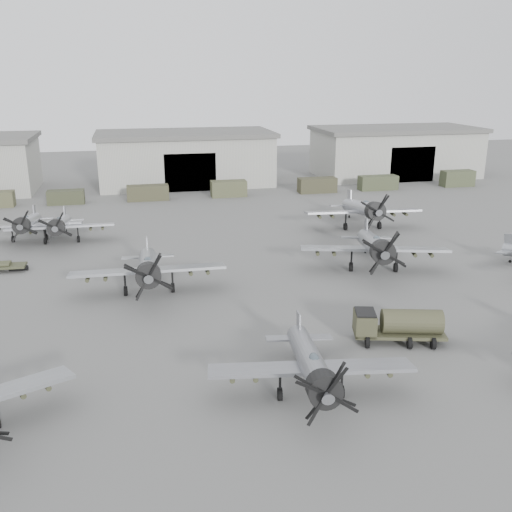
{
  "coord_description": "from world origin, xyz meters",
  "views": [
    {
      "loc": [
        -9.22,
        -34.3,
        17.93
      ],
      "look_at": [
        1.15,
        12.53,
        2.5
      ],
      "focal_mm": 40.0,
      "sensor_mm": 36.0,
      "label": 1
    }
  ],
  "objects_px": {
    "aircraft_mid_1": "(148,267)",
    "fuel_tanker": "(398,323)",
    "aircraft_extra_662": "(60,225)",
    "aircraft_far_0": "(28,223)",
    "aircraft_far_1": "(364,209)",
    "aircraft_near_1": "(312,366)",
    "aircraft_mid_2": "(375,246)"
  },
  "relations": [
    {
      "from": "aircraft_far_0",
      "to": "aircraft_mid_2",
      "type": "bearing_deg",
      "value": -28.09
    },
    {
      "from": "aircraft_mid_1",
      "to": "fuel_tanker",
      "type": "bearing_deg",
      "value": -36.56
    },
    {
      "from": "aircraft_mid_1",
      "to": "aircraft_near_1",
      "type": "bearing_deg",
      "value": -64.4
    },
    {
      "from": "aircraft_far_1",
      "to": "aircraft_extra_662",
      "type": "bearing_deg",
      "value": -177.34
    },
    {
      "from": "aircraft_near_1",
      "to": "aircraft_mid_2",
      "type": "relative_size",
      "value": 0.86
    },
    {
      "from": "aircraft_extra_662",
      "to": "aircraft_mid_1",
      "type": "bearing_deg",
      "value": -63.19
    },
    {
      "from": "aircraft_near_1",
      "to": "aircraft_extra_662",
      "type": "height_order",
      "value": "aircraft_near_1"
    },
    {
      "from": "aircraft_mid_2",
      "to": "fuel_tanker",
      "type": "bearing_deg",
      "value": -92.0
    },
    {
      "from": "fuel_tanker",
      "to": "aircraft_mid_2",
      "type": "bearing_deg",
      "value": 87.54
    },
    {
      "from": "aircraft_far_0",
      "to": "aircraft_far_1",
      "type": "bearing_deg",
      "value": -4.94
    },
    {
      "from": "aircraft_near_1",
      "to": "aircraft_extra_662",
      "type": "xyz_separation_m",
      "value": [
        -17.19,
        36.19,
        -0.04
      ]
    },
    {
      "from": "aircraft_mid_2",
      "to": "aircraft_extra_662",
      "type": "distance_m",
      "value": 33.92
    },
    {
      "from": "aircraft_far_0",
      "to": "aircraft_extra_662",
      "type": "xyz_separation_m",
      "value": [
        3.61,
        -1.58,
        0.0
      ]
    },
    {
      "from": "aircraft_far_1",
      "to": "aircraft_extra_662",
      "type": "height_order",
      "value": "aircraft_far_1"
    },
    {
      "from": "aircraft_near_1",
      "to": "aircraft_far_1",
      "type": "height_order",
      "value": "aircraft_far_1"
    },
    {
      "from": "aircraft_mid_1",
      "to": "aircraft_far_1",
      "type": "distance_m",
      "value": 30.28
    },
    {
      "from": "aircraft_mid_2",
      "to": "aircraft_extra_662",
      "type": "bearing_deg",
      "value": 166.61
    },
    {
      "from": "aircraft_mid_1",
      "to": "aircraft_far_0",
      "type": "relative_size",
      "value": 1.13
    },
    {
      "from": "aircraft_near_1",
      "to": "aircraft_far_0",
      "type": "distance_m",
      "value": 43.12
    },
    {
      "from": "aircraft_mid_1",
      "to": "aircraft_extra_662",
      "type": "bearing_deg",
      "value": 118.14
    },
    {
      "from": "aircraft_near_1",
      "to": "aircraft_mid_1",
      "type": "distance_m",
      "value": 20.48
    },
    {
      "from": "aircraft_near_1",
      "to": "aircraft_far_1",
      "type": "distance_m",
      "value": 38.59
    },
    {
      "from": "aircraft_far_1",
      "to": "aircraft_mid_1",
      "type": "bearing_deg",
      "value": -143.13
    },
    {
      "from": "aircraft_mid_2",
      "to": "fuel_tanker",
      "type": "xyz_separation_m",
      "value": [
        -4.41,
        -14.12,
        -1.15
      ]
    },
    {
      "from": "aircraft_far_0",
      "to": "aircraft_extra_662",
      "type": "distance_m",
      "value": 3.94
    },
    {
      "from": "aircraft_mid_2",
      "to": "aircraft_far_1",
      "type": "xyz_separation_m",
      "value": [
        4.96,
        14.5,
        0.0
      ]
    },
    {
      "from": "aircraft_far_0",
      "to": "aircraft_far_1",
      "type": "relative_size",
      "value": 0.82
    },
    {
      "from": "aircraft_mid_1",
      "to": "fuel_tanker",
      "type": "relative_size",
      "value": 1.99
    },
    {
      "from": "aircraft_mid_1",
      "to": "aircraft_mid_2",
      "type": "height_order",
      "value": "aircraft_mid_2"
    },
    {
      "from": "aircraft_mid_1",
      "to": "aircraft_far_1",
      "type": "height_order",
      "value": "aircraft_far_1"
    },
    {
      "from": "aircraft_far_0",
      "to": "fuel_tanker",
      "type": "distance_m",
      "value": 43.15
    },
    {
      "from": "aircraft_mid_1",
      "to": "aircraft_extra_662",
      "type": "relative_size",
      "value": 1.13
    }
  ]
}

